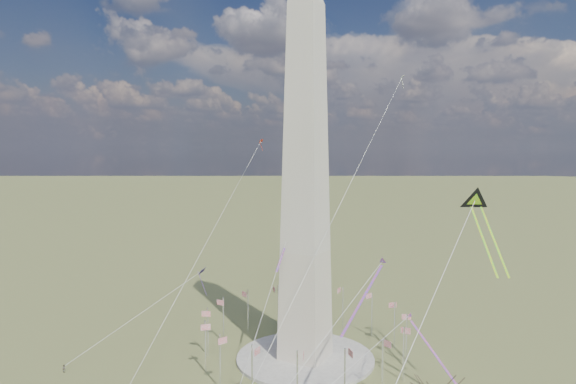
% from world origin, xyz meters
% --- Properties ---
extents(ground, '(2000.00, 2000.00, 0.00)m').
position_xyz_m(ground, '(0.00, 0.00, 0.00)').
color(ground, '#4D552A').
rests_on(ground, ground).
extents(plaza, '(36.00, 36.00, 0.80)m').
position_xyz_m(plaza, '(0.00, 0.00, 0.40)').
color(plaza, '#B1AEA2').
rests_on(plaza, ground).
extents(washington_monument, '(15.56, 15.56, 100.00)m').
position_xyz_m(washington_monument, '(0.00, 0.00, 47.95)').
color(washington_monument, '#B6B399').
rests_on(washington_monument, plaza).
extents(flagpole_ring, '(54.40, 54.40, 13.00)m').
position_xyz_m(flagpole_ring, '(-0.00, -0.00, 7.27)').
color(flagpole_ring, white).
rests_on(flagpole_ring, ground).
extents(person_west, '(1.09, 0.94, 1.91)m').
position_xyz_m(person_west, '(-49.09, -34.96, 0.95)').
color(person_west, gray).
rests_on(person_west, ground).
extents(kite_delta_black, '(13.55, 20.41, 17.00)m').
position_xyz_m(kite_delta_black, '(40.20, 7.69, 42.08)').
color(kite_delta_black, black).
rests_on(kite_delta_black, ground).
extents(kite_diamond_purple, '(1.64, 2.68, 8.57)m').
position_xyz_m(kite_diamond_purple, '(-33.84, 0.69, 18.54)').
color(kite_diamond_purple, navy).
rests_on(kite_diamond_purple, ground).
extents(kite_streamer_left, '(3.79, 18.74, 12.89)m').
position_xyz_m(kite_streamer_left, '(21.72, -13.47, 25.34)').
color(kite_streamer_left, '#EE4D25').
rests_on(kite_streamer_left, ground).
extents(kite_streamer_mid, '(5.77, 19.97, 13.89)m').
position_xyz_m(kite_streamer_mid, '(-4.81, 0.55, 33.74)').
color(kite_streamer_mid, '#EE4D25').
rests_on(kite_streamer_mid, ground).
extents(kite_streamer_right, '(18.66, 13.76, 15.08)m').
position_xyz_m(kite_streamer_right, '(32.46, -1.20, 9.87)').
color(kite_streamer_right, '#EE4D25').
rests_on(kite_streamer_right, ground).
extents(kite_small_red, '(1.39, 2.04, 4.29)m').
position_xyz_m(kite_small_red, '(-37.28, 39.98, 57.17)').
color(kite_small_red, red).
rests_on(kite_small_red, ground).
extents(kite_small_white, '(1.14, 1.84, 4.21)m').
position_xyz_m(kite_small_white, '(13.09, 40.08, 76.33)').
color(kite_small_white, silver).
rests_on(kite_small_white, ground).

